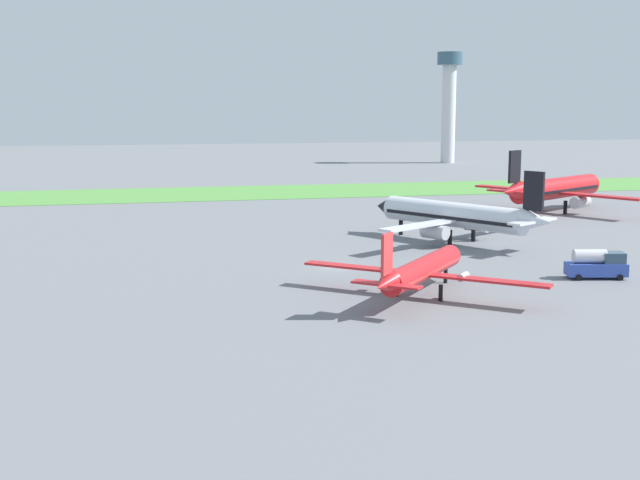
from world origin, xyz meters
The scene contains 7 objects.
ground_plane centered at (0.00, 0.00, 0.00)m, with size 600.00×600.00×0.00m, color slate.
grass_taxiway_strip centered at (0.00, 84.07, 0.04)m, with size 360.00×28.00×0.08m, color #549342.
airplane_parked_jet_far centered at (49.52, 40.29, 4.12)m, with size 28.87×28.87×11.45m.
airplane_foreground_turboprop centered at (4.52, -16.86, 2.82)m, with size 20.73×18.59×7.72m.
airplane_midfield_jet centered at (20.21, 13.07, 3.84)m, with size 26.79×26.81×10.66m.
fuel_truck_near_gate centered at (26.55, -12.57, 1.58)m, with size 6.86×3.71×3.29m.
control_tower centered at (75.91, 159.95, 20.73)m, with size 8.00×8.00×35.00m.
Camera 1 is at (-23.18, -94.24, 19.29)m, focal length 46.87 mm.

